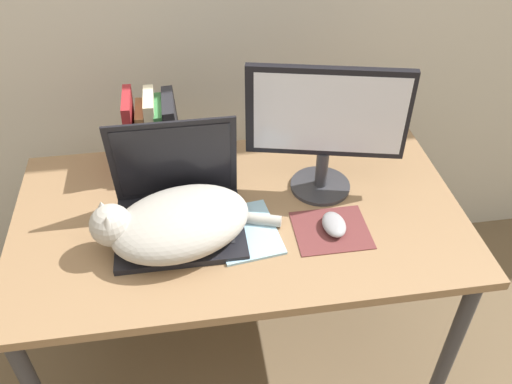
{
  "coord_description": "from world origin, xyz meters",
  "views": [
    {
      "loc": [
        -0.12,
        -0.78,
        1.74
      ],
      "look_at": [
        0.04,
        0.32,
        0.81
      ],
      "focal_mm": 38.0,
      "sensor_mm": 36.0,
      "label": 1
    }
  ],
  "objects_px": {
    "computer_mouse": "(334,224)",
    "book_row": "(154,133)",
    "cat": "(175,223)",
    "external_monitor": "(326,125)",
    "notepad": "(246,231)",
    "laptop": "(178,208)"
  },
  "relations": [
    {
      "from": "cat",
      "to": "external_monitor",
      "type": "height_order",
      "value": "external_monitor"
    },
    {
      "from": "laptop",
      "to": "notepad",
      "type": "height_order",
      "value": "laptop"
    },
    {
      "from": "external_monitor",
      "to": "notepad",
      "type": "relative_size",
      "value": 1.83
    },
    {
      "from": "computer_mouse",
      "to": "book_row",
      "type": "height_order",
      "value": "book_row"
    },
    {
      "from": "external_monitor",
      "to": "laptop",
      "type": "bearing_deg",
      "value": -167.84
    },
    {
      "from": "external_monitor",
      "to": "book_row",
      "type": "distance_m",
      "value": 0.53
    },
    {
      "from": "notepad",
      "to": "computer_mouse",
      "type": "bearing_deg",
      "value": -5.96
    },
    {
      "from": "laptop",
      "to": "cat",
      "type": "distance_m",
      "value": 0.07
    },
    {
      "from": "computer_mouse",
      "to": "cat",
      "type": "bearing_deg",
      "value": 177.5
    },
    {
      "from": "laptop",
      "to": "book_row",
      "type": "height_order",
      "value": "laptop"
    },
    {
      "from": "external_monitor",
      "to": "notepad",
      "type": "height_order",
      "value": "external_monitor"
    },
    {
      "from": "cat",
      "to": "computer_mouse",
      "type": "distance_m",
      "value": 0.43
    },
    {
      "from": "cat",
      "to": "notepad",
      "type": "height_order",
      "value": "cat"
    },
    {
      "from": "laptop",
      "to": "notepad",
      "type": "distance_m",
      "value": 0.2
    },
    {
      "from": "laptop",
      "to": "cat",
      "type": "height_order",
      "value": "laptop"
    },
    {
      "from": "laptop",
      "to": "computer_mouse",
      "type": "bearing_deg",
      "value": -12.42
    },
    {
      "from": "external_monitor",
      "to": "computer_mouse",
      "type": "distance_m",
      "value": 0.27
    },
    {
      "from": "computer_mouse",
      "to": "book_row",
      "type": "bearing_deg",
      "value": 141.58
    },
    {
      "from": "book_row",
      "to": "notepad",
      "type": "bearing_deg",
      "value": -56.16
    },
    {
      "from": "laptop",
      "to": "notepad",
      "type": "xyz_separation_m",
      "value": [
        0.18,
        -0.07,
        -0.05
      ]
    },
    {
      "from": "laptop",
      "to": "book_row",
      "type": "xyz_separation_m",
      "value": [
        -0.06,
        0.28,
        0.06
      ]
    },
    {
      "from": "laptop",
      "to": "book_row",
      "type": "bearing_deg",
      "value": 101.37
    }
  ]
}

